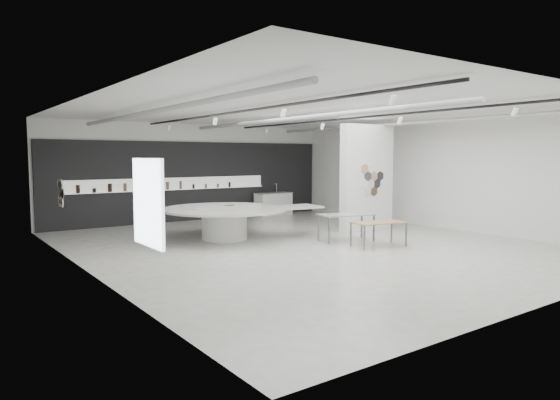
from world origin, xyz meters
TOP-DOWN VIEW (x-y plane):
  - room at (-0.09, -0.00)m, footprint 12.02×14.02m
  - back_wall_display at (-0.08, 6.93)m, footprint 11.80×0.27m
  - partition_column at (3.50, 1.00)m, footprint 2.20×0.38m
  - display_island at (-1.34, 2.13)m, footprint 5.06×4.23m
  - sample_table_wood at (1.52, -1.43)m, footprint 1.59×1.01m
  - sample_table_stone at (1.39, -0.24)m, footprint 1.73×1.15m
  - kitchen_counter at (3.45, 6.52)m, footprint 1.76×0.81m

SIDE VIEW (x-z plane):
  - kitchen_counter at x=3.45m, z-range -0.19..1.16m
  - display_island at x=-1.34m, z-range 0.14..1.12m
  - sample_table_wood at x=1.52m, z-range 0.30..0.99m
  - sample_table_stone at x=1.39m, z-range 0.34..1.15m
  - back_wall_display at x=-0.08m, z-range -0.01..3.09m
  - partition_column at x=3.50m, z-range 0.00..3.60m
  - room at x=-0.09m, z-range 0.16..3.98m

